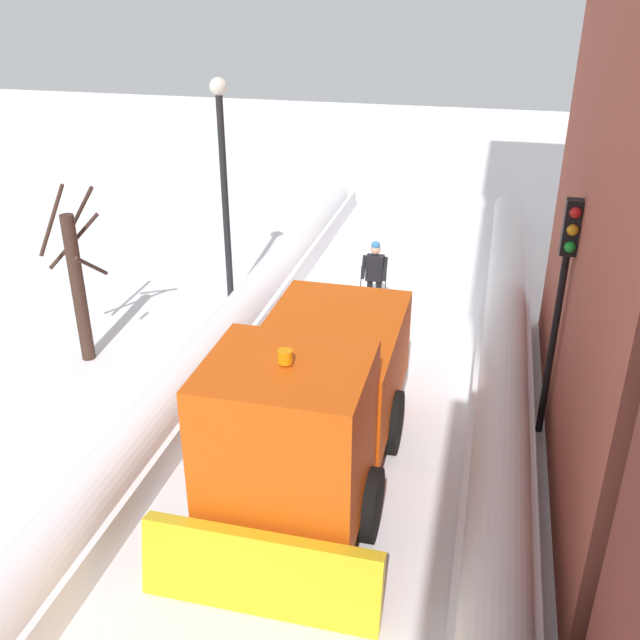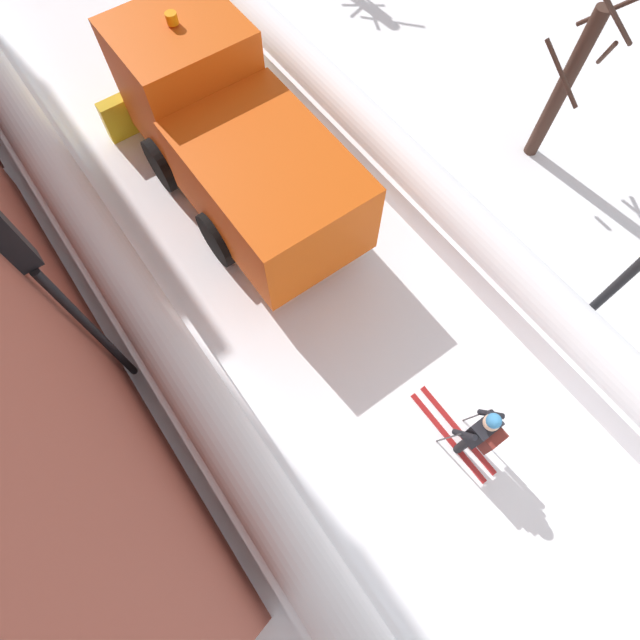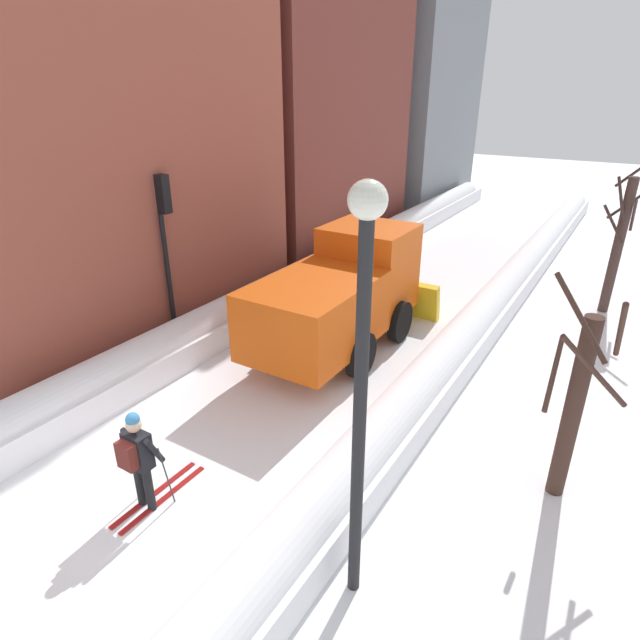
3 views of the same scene
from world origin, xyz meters
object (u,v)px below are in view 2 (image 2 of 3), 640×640
at_px(traffic_light_pole, 48,282).
at_px(plow_truck, 230,138).
at_px(bare_tree_near, 566,84).
at_px(skier, 480,433).

bearing_deg(traffic_light_pole, plow_truck, 30.79).
bearing_deg(bare_tree_near, traffic_light_pole, 176.23).
xyz_separation_m(plow_truck, skier, (0.16, -6.67, -0.48)).
bearing_deg(plow_truck, bare_tree_near, -26.13).
height_order(plow_truck, skier, plow_truck).
relative_size(skier, traffic_light_pole, 0.41).
xyz_separation_m(plow_truck, bare_tree_near, (5.73, -2.81, 0.29)).
bearing_deg(plow_truck, traffic_light_pole, -149.21).
distance_m(plow_truck, bare_tree_near, 6.38).
bearing_deg(traffic_light_pole, bare_tree_near, -3.77).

